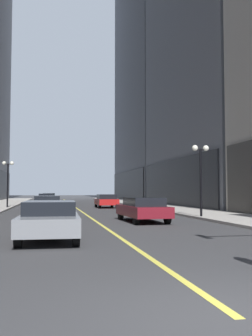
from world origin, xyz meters
TOP-DOWN VIEW (x-y plane):
  - ground_plane at (0.00, 35.00)m, footprint 200.00×200.00m
  - sidewalk_right at (8.25, 35.00)m, footprint 4.50×78.00m
  - lane_centre_stripe at (0.00, 35.00)m, footprint 0.16×70.00m
  - building_right_far at (16.88, 60.00)m, footprint 12.94×26.00m
  - car_grey at (-2.49, 8.67)m, footprint 2.07×4.67m
  - car_maroon at (2.43, 15.34)m, footprint 2.11×4.85m
  - car_white at (-2.74, 22.16)m, footprint 2.10×4.14m
  - car_red at (2.90, 32.37)m, footprint 1.92×4.08m
  - car_navy at (-3.06, 42.75)m, footprint 1.91×4.05m
  - car_green at (-2.69, 50.97)m, footprint 1.89×4.09m
  - street_lamp_left_far at (-6.40, 32.17)m, footprint 1.06×0.36m
  - street_lamp_right_mid at (6.40, 16.88)m, footprint 1.06×0.36m

SIDE VIEW (x-z plane):
  - ground_plane at x=0.00m, z-range 0.00..0.00m
  - lane_centre_stripe at x=0.00m, z-range 0.00..0.01m
  - sidewalk_right at x=8.25m, z-range 0.00..0.15m
  - car_green at x=-2.69m, z-range 0.06..1.38m
  - car_navy at x=-3.06m, z-range 0.06..1.38m
  - car_red at x=2.90m, z-range 0.06..1.38m
  - car_white at x=-2.74m, z-range 0.06..1.38m
  - car_grey at x=-2.49m, z-range 0.06..1.38m
  - car_maroon at x=2.43m, z-range 0.06..1.38m
  - street_lamp_left_far at x=-6.40m, z-range 1.04..5.47m
  - street_lamp_right_mid at x=6.40m, z-range 1.04..5.47m
  - building_right_far at x=16.88m, z-range -0.08..54.61m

